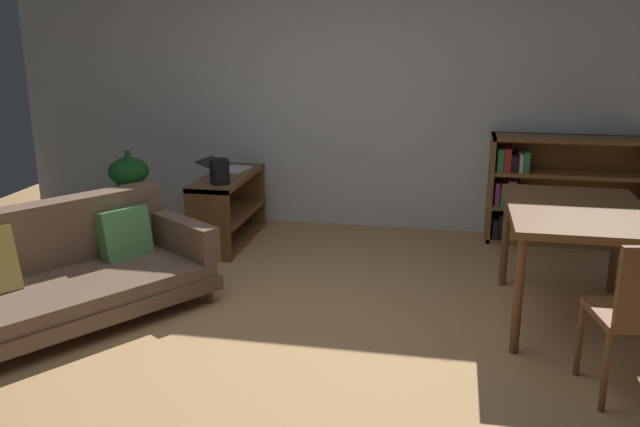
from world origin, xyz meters
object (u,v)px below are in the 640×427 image
at_px(open_laptop, 227,167).
at_px(dining_table, 577,220).
at_px(potted_floor_plant, 130,192).
at_px(desk_speaker, 220,171).
at_px(media_console, 228,210).
at_px(fabric_couch, 64,271).
at_px(bookshelf, 553,190).

relative_size(open_laptop, dining_table, 0.41).
bearing_deg(potted_floor_plant, desk_speaker, -20.38).
xyz_separation_m(media_console, desk_speaker, (0.05, -0.32, 0.43)).
bearing_deg(fabric_couch, potted_floor_plant, 103.11).
height_order(fabric_couch, potted_floor_plant, potted_floor_plant).
bearing_deg(dining_table, fabric_couch, -169.58).
relative_size(open_laptop, potted_floor_plant, 0.62).
bearing_deg(open_laptop, potted_floor_plant, -169.01).
relative_size(open_laptop, desk_speaker, 2.38).
distance_m(dining_table, bookshelf, 1.78).
bearing_deg(bookshelf, dining_table, -93.18).
bearing_deg(open_laptop, media_console, -70.53).
bearing_deg(bookshelf, open_laptop, -173.33).
xyz_separation_m(media_console, dining_table, (2.78, -1.18, 0.40)).
bearing_deg(potted_floor_plant, bookshelf, 7.68).
bearing_deg(bookshelf, fabric_couch, -145.31).
bearing_deg(media_console, dining_table, -22.94).
relative_size(potted_floor_plant, dining_table, 0.66).
relative_size(fabric_couch, bookshelf, 1.48).
bearing_deg(media_console, fabric_couch, -107.12).
bearing_deg(dining_table, potted_floor_plant, 161.76).
bearing_deg(potted_floor_plant, media_console, -3.68).
distance_m(desk_speaker, dining_table, 2.87).
bearing_deg(desk_speaker, potted_floor_plant, 159.62).
distance_m(fabric_couch, bookshelf, 4.18).
distance_m(open_laptop, potted_floor_plant, 0.95).
relative_size(open_laptop, bookshelf, 0.37).
xyz_separation_m(dining_table, bookshelf, (0.10, 1.76, -0.22)).
distance_m(fabric_couch, potted_floor_plant, 1.91).
relative_size(fabric_couch, dining_table, 1.62).
height_order(media_console, dining_table, dining_table).
height_order(media_console, bookshelf, bookshelf).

